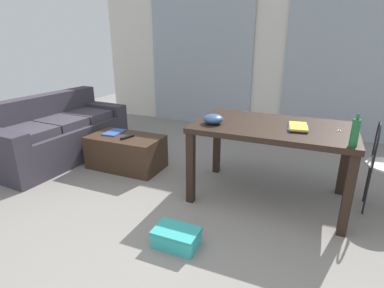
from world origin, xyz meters
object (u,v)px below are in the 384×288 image
Objects in this scene: bottle_near at (355,133)px; bowl at (213,119)px; couch at (58,134)px; book_stack at (298,127)px; shoebox at (176,237)px; scissors at (340,129)px; wire_chair at (382,157)px; tv_remote_primary at (127,137)px; coffee_table at (126,152)px; magazine at (114,132)px; craft_table at (272,135)px.

bowl is (-1.16, 0.18, -0.06)m from bottle_near.
book_stack is (2.93, -0.03, 0.45)m from couch.
bottle_near reaches higher than bowl.
scissors is at bearing 46.44° from shoebox.
bowl is at bearing -167.14° from wire_chair.
coffee_table is at bearing 160.07° from tv_remote_primary.
magazine is (-2.13, 0.16, -0.36)m from book_stack.
bottle_near reaches higher than wire_chair.
wire_chair is 0.44m from scissors.
bowl is at bearing -4.31° from couch.
craft_table reaches higher than coffee_table.
tv_remote_primary is (0.06, -0.05, 0.21)m from coffee_table.
couch is 2.73m from craft_table.
magazine is at bearing 169.41° from bottle_near.
bottle_near reaches higher than scissors.
wire_chair is 2.90× the size of book_stack.
magazine is (-2.84, -0.03, -0.12)m from wire_chair.
book_stack is 1.04× the size of magazine.
wire_chair is 3.01× the size of magazine.
scissors is at bearing 20.15° from book_stack.
wire_chair reaches higher than coffee_table.
shoebox is (-1.43, -1.18, -0.45)m from wire_chair.
couch is 0.82m from magazine.
couch is 15.94× the size of scissors.
wire_chair reaches higher than scissors.
coffee_table is 0.29m from magazine.
bottle_near reaches higher than tv_remote_primary.
bowl reaches higher than craft_table.
scissors is 0.40× the size of magazine.
coffee_table is at bearing 169.93° from bottle_near.
book_stack is (0.22, -0.04, 0.11)m from craft_table.
couch is 10.47× the size of tv_remote_primary.
scissors is at bearing 0.51° from coffee_table.
couch is 3.41m from bottle_near.
coffee_table reaches higher than shoebox.
tv_remote_primary is at bearing -176.97° from wire_chair.
bottle_near is 0.72× the size of shoebox.
couch reaches higher than book_stack.
shoebox is (0.02, -0.85, -0.72)m from bowl.
couch reaches higher than tv_remote_primary.
book_stack reaches higher than magazine.
scissors is at bearing -4.17° from magazine.
couch is 9.65× the size of bowl.
wire_chair is (3.64, 0.17, 0.21)m from couch.
tv_remote_primary reaches higher than coffee_table.
tv_remote_primary is at bearing 137.63° from shoebox.
magazine is (-1.91, 0.12, -0.25)m from craft_table.
book_stack reaches higher than coffee_table.
craft_table is 8.33× the size of tv_remote_primary.
couch is 7.27× the size of bottle_near.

